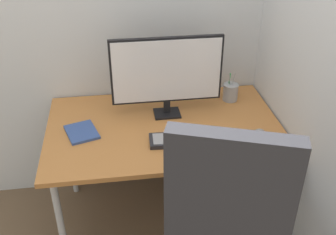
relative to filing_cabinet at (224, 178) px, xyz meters
The scene contains 9 objects.
ground_plane 0.48m from the filing_cabinet, behind, with size 8.00×8.00×0.00m, color brown.
wall_side_right 1.15m from the filing_cabinet, 28.33° to the right, with size 0.04×2.18×2.80m, color silver.
desk 0.50m from the filing_cabinet, behind, with size 1.30×0.82×0.71m.
filing_cabinet is the anchor object (origin of this frame).
monitor 0.76m from the filing_cabinet, 155.34° to the left, with size 0.62×0.12×0.47m.
keyboard 0.50m from the filing_cabinet, 148.22° to the right, with size 0.46×0.15×0.03m.
mouse 0.46m from the filing_cabinet, 51.90° to the right, with size 0.07×0.09×0.04m, color gray.
pen_holder 0.53m from the filing_cabinet, 73.32° to the left, with size 0.09×0.09×0.18m.
notebook 0.91m from the filing_cabinet, behind, with size 0.15×0.19×0.01m, color #334C8C.
Camera 1 is at (-0.25, -1.87, 1.91)m, focal length 42.88 mm.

